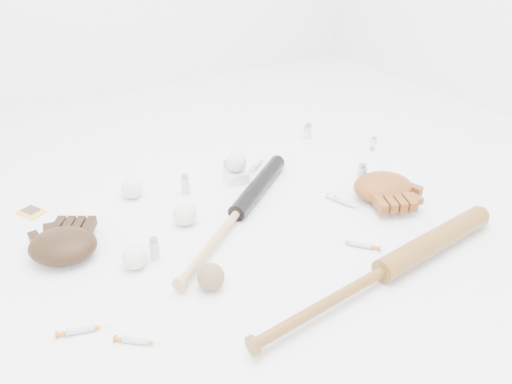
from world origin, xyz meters
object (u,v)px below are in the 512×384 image
bat_wood (384,271)px  bat_dark (237,213)px  glove_dark (63,245)px  pedestal (236,176)px

bat_wood → bat_dark: bearing=107.4°
glove_dark → pedestal: 0.69m
bat_wood → glove_dark: (-0.74, 0.59, 0.01)m
bat_dark → bat_wood: 0.52m
bat_wood → pedestal: size_ratio=12.46×
bat_wood → pedestal: 0.72m
glove_dark → pedestal: bearing=43.3°
bat_wood → glove_dark: bearing=136.9°
pedestal → bat_wood: bearing=-84.7°
bat_dark → glove_dark: glove_dark is taller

